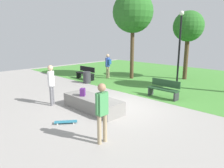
{
  "coord_description": "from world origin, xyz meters",
  "views": [
    {
      "loc": [
        6.0,
        -6.57,
        3.03
      ],
      "look_at": [
        -0.56,
        -0.02,
        0.93
      ],
      "focal_mm": 33.55,
      "sensor_mm": 36.0,
      "label": 1
    }
  ],
  "objects_px": {
    "tree_leaning_ash": "(133,13)",
    "lamp_post": "(180,42)",
    "park_bench_near_lamppost": "(86,73)",
    "concrete_ledge": "(93,103)",
    "skateboard_by_ledge": "(66,122)",
    "trash_bin": "(87,77)",
    "tree_young_birch": "(188,27)",
    "park_bench_far_right": "(164,88)",
    "pedestrian_with_backpack": "(108,64)",
    "backpack_on_ledge": "(83,92)",
    "skater_performing_trick": "(51,82)",
    "skater_watching": "(102,109)"
  },
  "relations": [
    {
      "from": "tree_young_birch",
      "to": "park_bench_far_right",
      "type": "bearing_deg",
      "value": -74.37
    },
    {
      "from": "concrete_ledge",
      "to": "skater_performing_trick",
      "type": "relative_size",
      "value": 1.58
    },
    {
      "from": "skater_watching",
      "to": "tree_leaning_ash",
      "type": "distance_m",
      "value": 10.53
    },
    {
      "from": "concrete_ledge",
      "to": "skateboard_by_ledge",
      "type": "height_order",
      "value": "concrete_ledge"
    },
    {
      "from": "park_bench_near_lamppost",
      "to": "tree_leaning_ash",
      "type": "relative_size",
      "value": 0.26
    },
    {
      "from": "backpack_on_ledge",
      "to": "park_bench_near_lamppost",
      "type": "xyz_separation_m",
      "value": [
        -4.94,
        4.02,
        -0.24
      ]
    },
    {
      "from": "lamp_post",
      "to": "trash_bin",
      "type": "xyz_separation_m",
      "value": [
        -4.5,
        -3.83,
        -2.36
      ]
    },
    {
      "from": "backpack_on_ledge",
      "to": "tree_young_birch",
      "type": "height_order",
      "value": "tree_young_birch"
    },
    {
      "from": "skater_watching",
      "to": "trash_bin",
      "type": "bearing_deg",
      "value": 144.76
    },
    {
      "from": "lamp_post",
      "to": "trash_bin",
      "type": "distance_m",
      "value": 6.36
    },
    {
      "from": "trash_bin",
      "to": "concrete_ledge",
      "type": "bearing_deg",
      "value": -35.81
    },
    {
      "from": "park_bench_far_right",
      "to": "lamp_post",
      "type": "relative_size",
      "value": 0.35
    },
    {
      "from": "park_bench_near_lamppost",
      "to": "skateboard_by_ledge",
      "type": "bearing_deg",
      "value": -43.16
    },
    {
      "from": "skater_performing_trick",
      "to": "pedestrian_with_backpack",
      "type": "distance_m",
      "value": 6.76
    },
    {
      "from": "skater_watching",
      "to": "pedestrian_with_backpack",
      "type": "height_order",
      "value": "pedestrian_with_backpack"
    },
    {
      "from": "tree_leaning_ash",
      "to": "skateboard_by_ledge",
      "type": "bearing_deg",
      "value": -65.47
    },
    {
      "from": "skater_performing_trick",
      "to": "tree_leaning_ash",
      "type": "height_order",
      "value": "tree_leaning_ash"
    },
    {
      "from": "skater_performing_trick",
      "to": "park_bench_near_lamppost",
      "type": "relative_size",
      "value": 1.13
    },
    {
      "from": "lamp_post",
      "to": "backpack_on_ledge",
      "type": "bearing_deg",
      "value": -95.06
    },
    {
      "from": "backpack_on_ledge",
      "to": "tree_leaning_ash",
      "type": "bearing_deg",
      "value": -19.4
    },
    {
      "from": "park_bench_near_lamppost",
      "to": "park_bench_far_right",
      "type": "bearing_deg",
      "value": -1.09
    },
    {
      "from": "skateboard_by_ledge",
      "to": "park_bench_near_lamppost",
      "type": "distance_m",
      "value": 8.02
    },
    {
      "from": "concrete_ledge",
      "to": "tree_leaning_ash",
      "type": "bearing_deg",
      "value": 116.66
    },
    {
      "from": "park_bench_near_lamppost",
      "to": "tree_young_birch",
      "type": "height_order",
      "value": "tree_young_birch"
    },
    {
      "from": "trash_bin",
      "to": "park_bench_near_lamppost",
      "type": "bearing_deg",
      "value": 145.44
    },
    {
      "from": "skateboard_by_ledge",
      "to": "tree_young_birch",
      "type": "xyz_separation_m",
      "value": [
        -0.76,
        10.61,
        3.62
      ]
    },
    {
      "from": "skateboard_by_ledge",
      "to": "tree_young_birch",
      "type": "height_order",
      "value": "tree_young_birch"
    },
    {
      "from": "tree_leaning_ash",
      "to": "trash_bin",
      "type": "distance_m",
      "value": 5.56
    },
    {
      "from": "skateboard_by_ledge",
      "to": "tree_leaning_ash",
      "type": "bearing_deg",
      "value": 114.53
    },
    {
      "from": "lamp_post",
      "to": "tree_leaning_ash",
      "type": "bearing_deg",
      "value": -172.42
    },
    {
      "from": "concrete_ledge",
      "to": "park_bench_far_right",
      "type": "xyz_separation_m",
      "value": [
        1.15,
        3.74,
        0.2
      ]
    },
    {
      "from": "skater_watching",
      "to": "park_bench_near_lamppost",
      "type": "height_order",
      "value": "skater_watching"
    },
    {
      "from": "tree_young_birch",
      "to": "tree_leaning_ash",
      "type": "bearing_deg",
      "value": -139.57
    },
    {
      "from": "backpack_on_ledge",
      "to": "skater_performing_trick",
      "type": "xyz_separation_m",
      "value": [
        -1.33,
        -0.72,
        0.36
      ]
    },
    {
      "from": "lamp_post",
      "to": "skateboard_by_ledge",
      "type": "bearing_deg",
      "value": -88.19
    },
    {
      "from": "park_bench_far_right",
      "to": "pedestrian_with_backpack",
      "type": "relative_size",
      "value": 0.89
    },
    {
      "from": "skater_performing_trick",
      "to": "pedestrian_with_backpack",
      "type": "bearing_deg",
      "value": 114.12
    },
    {
      "from": "concrete_ledge",
      "to": "tree_young_birch",
      "type": "distance_m",
      "value": 9.63
    },
    {
      "from": "tree_leaning_ash",
      "to": "trash_bin",
      "type": "xyz_separation_m",
      "value": [
        -1.07,
        -3.37,
        -4.29
      ]
    },
    {
      "from": "tree_leaning_ash",
      "to": "trash_bin",
      "type": "height_order",
      "value": "tree_leaning_ash"
    },
    {
      "from": "concrete_ledge",
      "to": "park_bench_near_lamppost",
      "type": "xyz_separation_m",
      "value": [
        -5.4,
        3.86,
        0.2
      ]
    },
    {
      "from": "concrete_ledge",
      "to": "skateboard_by_ledge",
      "type": "distance_m",
      "value": 1.69
    },
    {
      "from": "skater_performing_trick",
      "to": "skateboard_by_ledge",
      "type": "height_order",
      "value": "skater_performing_trick"
    },
    {
      "from": "pedestrian_with_backpack",
      "to": "skater_watching",
      "type": "bearing_deg",
      "value": -44.9
    },
    {
      "from": "skater_watching",
      "to": "tree_leaning_ash",
      "type": "bearing_deg",
      "value": 124.83
    },
    {
      "from": "park_bench_far_right",
      "to": "tree_young_birch",
      "type": "relative_size",
      "value": 0.33
    },
    {
      "from": "backpack_on_ledge",
      "to": "lamp_post",
      "type": "height_order",
      "value": "lamp_post"
    },
    {
      "from": "concrete_ledge",
      "to": "lamp_post",
      "type": "xyz_separation_m",
      "value": [
        0.17,
        6.95,
        2.47
      ]
    },
    {
      "from": "tree_leaning_ash",
      "to": "lamp_post",
      "type": "xyz_separation_m",
      "value": [
        3.43,
        0.46,
        -1.93
      ]
    },
    {
      "from": "skater_watching",
      "to": "park_bench_far_right",
      "type": "bearing_deg",
      "value": 103.0
    }
  ]
}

